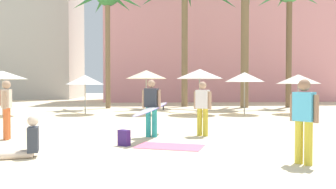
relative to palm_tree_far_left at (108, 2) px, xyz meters
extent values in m
plane|color=beige|center=(2.66, -17.82, -7.30)|extent=(120.00, 120.00, 0.00)
cube|color=pink|center=(10.51, 11.56, 1.46)|extent=(23.34, 8.32, 17.52)
cube|color=#BCB7AD|center=(-12.07, 19.04, 4.48)|extent=(13.02, 10.11, 23.56)
cylinder|color=brown|center=(-0.01, 0.02, -3.37)|extent=(0.34, 0.34, 7.87)
cone|color=#2D6B33|center=(1.36, -0.22, 0.06)|extent=(2.13, 0.73, 1.35)
cone|color=#2D6B33|center=(0.83, 1.22, 0.22)|extent=(1.56, 2.00, 1.06)
cone|color=#2D6B33|center=(-0.66, 1.28, 0.12)|extent=(1.32, 2.07, 1.23)
cone|color=#2D6B33|center=(-1.35, -0.16, 0.00)|extent=(2.09, 0.64, 1.46)
cylinder|color=brown|center=(12.81, -0.02, -3.14)|extent=(0.40, 0.40, 8.32)
cone|color=#428447|center=(12.88, 1.39, 0.72)|extent=(0.47, 2.09, 0.96)
cylinder|color=brown|center=(5.49, 1.42, -2.59)|extent=(0.46, 0.46, 9.42)
cylinder|color=brown|center=(9.58, -0.06, -2.40)|extent=(0.56, 0.56, 9.82)
cylinder|color=gray|center=(10.89, -5.58, -6.21)|extent=(0.06, 0.06, 2.18)
cone|color=beige|center=(10.89, -5.58, -5.37)|extent=(2.33, 2.33, 0.51)
cylinder|color=gray|center=(-4.87, -5.46, -6.13)|extent=(0.06, 0.06, 2.34)
cone|color=white|center=(-4.87, -5.46, -5.18)|extent=(2.47, 2.47, 0.43)
cylinder|color=gray|center=(7.91, -5.48, -6.15)|extent=(0.06, 0.06, 2.30)
cone|color=white|center=(7.91, -5.48, -5.27)|extent=(2.14, 2.14, 0.52)
cylinder|color=gray|center=(2.56, -4.98, -6.09)|extent=(0.06, 0.06, 2.42)
cone|color=beige|center=(2.56, -4.98, -5.12)|extent=(2.24, 2.24, 0.47)
cylinder|color=gray|center=(-0.78, -4.77, -6.23)|extent=(0.06, 0.06, 2.15)
cone|color=white|center=(-0.78, -4.77, -5.41)|extent=(2.07, 2.07, 0.52)
cylinder|color=gray|center=(5.45, -5.41, -6.07)|extent=(0.06, 0.06, 2.47)
cone|color=white|center=(5.45, -5.41, -5.10)|extent=(2.52, 2.52, 0.52)
cube|color=#EF6684|center=(3.04, -14.87, -7.30)|extent=(1.94, 1.50, 0.01)
cube|color=#3D236B|center=(1.85, -14.64, -7.09)|extent=(0.35, 0.33, 0.42)
cube|color=#311C55|center=(1.92, -14.54, -7.18)|extent=(0.20, 0.18, 0.18)
cylinder|color=teal|center=(2.71, -13.22, -6.84)|extent=(0.21, 0.21, 0.92)
cylinder|color=teal|center=(2.52, -13.16, -6.84)|extent=(0.21, 0.21, 0.92)
cube|color=#333842|center=(2.61, -13.19, -6.09)|extent=(0.45, 0.34, 0.58)
sphere|color=tan|center=(2.61, -13.19, -5.66)|extent=(0.31, 0.31, 0.24)
cylinder|color=tan|center=(2.85, -13.28, -6.13)|extent=(0.13, 0.13, 0.55)
cylinder|color=tan|center=(2.38, -13.10, -6.13)|extent=(0.13, 0.13, 0.55)
ellipsoid|color=#B2B2B7|center=(2.61, -13.49, -6.40)|extent=(1.36, 2.86, 0.29)
ellipsoid|color=#6139B7|center=(2.61, -13.49, -6.40)|extent=(1.38, 2.87, 0.26)
cube|color=black|center=(3.04, -12.39, -6.43)|extent=(0.06, 0.11, 0.19)
cylinder|color=tan|center=(-2.98, -10.40, -6.19)|extent=(0.12, 0.12, 0.58)
cylinder|color=beige|center=(-0.44, -16.09, -7.22)|extent=(0.77, 0.32, 0.16)
cylinder|color=beige|center=(-0.49, -15.89, -7.22)|extent=(0.77, 0.32, 0.16)
cube|color=#333842|center=(-0.09, -15.91, -6.91)|extent=(0.30, 0.44, 0.55)
sphere|color=beige|center=(-0.09, -15.91, -6.49)|extent=(0.29, 0.29, 0.24)
cylinder|color=orange|center=(-1.66, -13.24, -6.83)|extent=(0.18, 0.18, 0.94)
cylinder|color=orange|center=(-1.63, -13.44, -6.83)|extent=(0.18, 0.18, 0.94)
cube|color=beige|center=(-1.64, -13.34, -6.10)|extent=(0.28, 0.43, 0.54)
sphere|color=tan|center=(-1.64, -13.34, -5.69)|extent=(0.27, 0.27, 0.24)
cylinder|color=tan|center=(-1.68, -13.09, -6.13)|extent=(0.11, 0.11, 0.51)
cylinder|color=tan|center=(-1.61, -13.59, -6.13)|extent=(0.11, 0.11, 0.51)
cylinder|color=gold|center=(4.15, -13.02, -6.87)|extent=(0.22, 0.22, 0.87)
cylinder|color=gold|center=(4.31, -13.13, -6.87)|extent=(0.22, 0.22, 0.87)
cube|color=white|center=(4.23, -13.08, -6.14)|extent=(0.45, 0.41, 0.59)
sphere|color=tan|center=(4.23, -13.08, -5.71)|extent=(0.33, 0.33, 0.24)
cylinder|color=tan|center=(4.02, -12.93, -6.18)|extent=(0.14, 0.14, 0.56)
cylinder|color=tan|center=(4.43, -13.22, -6.18)|extent=(0.14, 0.14, 0.56)
cylinder|color=gold|center=(5.53, -16.95, -6.86)|extent=(0.22, 0.22, 0.88)
cylinder|color=gold|center=(5.65, -17.11, -6.86)|extent=(0.22, 0.22, 0.88)
cube|color=#4CB2DB|center=(5.59, -17.03, -6.13)|extent=(0.42, 0.45, 0.59)
sphere|color=#936B51|center=(5.59, -17.03, -5.70)|extent=(0.34, 0.34, 0.24)
cylinder|color=#936B51|center=(5.44, -16.83, -6.16)|extent=(0.14, 0.14, 0.56)
cylinder|color=#936B51|center=(5.74, -17.23, -6.16)|extent=(0.14, 0.14, 0.56)
camera|label=1|loc=(2.32, -23.65, -5.69)|focal=36.37mm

